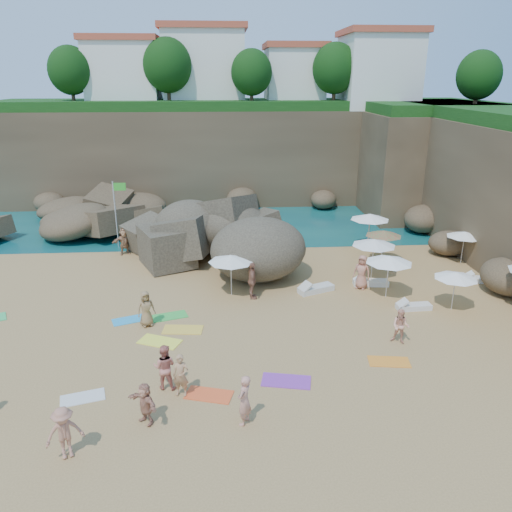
{
  "coord_description": "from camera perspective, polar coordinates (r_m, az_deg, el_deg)",
  "views": [
    {
      "loc": [
        0.36,
        -20.99,
        10.61
      ],
      "look_at": [
        2.0,
        3.0,
        2.0
      ],
      "focal_mm": 35.0,
      "sensor_mm": 36.0,
      "label": 1
    }
  ],
  "objects": [
    {
      "name": "ground",
      "position": [
        23.52,
        -4.4,
        -7.17
      ],
      "size": [
        120.0,
        120.0,
        0.0
      ],
      "primitive_type": "plane",
      "color": "tan",
      "rests_on": "ground"
    },
    {
      "name": "seawater",
      "position": [
        52.08,
        -4.27,
        7.9
      ],
      "size": [
        120.0,
        120.0,
        0.0
      ],
      "primitive_type": "plane",
      "color": "#0C4751",
      "rests_on": "ground"
    },
    {
      "name": "cliff_back",
      "position": [
        46.49,
        -1.89,
        11.52
      ],
      "size": [
        44.0,
        8.0,
        8.0
      ],
      "primitive_type": "cube",
      "color": "brown",
      "rests_on": "ground"
    },
    {
      "name": "cliff_corner",
      "position": [
        44.73,
        18.27,
        10.23
      ],
      "size": [
        10.0,
        12.0,
        8.0
      ],
      "primitive_type": "cube",
      "color": "brown",
      "rests_on": "ground"
    },
    {
      "name": "rock_promontory",
      "position": [
        40.12,
        -20.24,
        3.13
      ],
      "size": [
        12.0,
        7.0,
        2.0
      ],
      "primitive_type": null,
      "color": "brown",
      "rests_on": "ground"
    },
    {
      "name": "clifftop_buildings",
      "position": [
        46.86,
        -0.78,
        20.47
      ],
      "size": [
        28.48,
        9.48,
        7.0
      ],
      "color": "white",
      "rests_on": "cliff_back"
    },
    {
      "name": "clifftop_trees",
      "position": [
        40.76,
        2.47,
        20.59
      ],
      "size": [
        35.6,
        23.82,
        4.4
      ],
      "color": "#11380F",
      "rests_on": "ground"
    },
    {
      "name": "marina_masts",
      "position": [
        54.24,
        -22.35,
        10.19
      ],
      "size": [
        3.1,
        0.1,
        6.0
      ],
      "color": "white",
      "rests_on": "ground"
    },
    {
      "name": "rock_outcrop",
      "position": [
        30.73,
        -6.52,
        -0.63
      ],
      "size": [
        9.15,
        7.31,
        3.38
      ],
      "primitive_type": null,
      "rotation": [
        0.0,
        0.0,
        -0.12
      ],
      "color": "brown",
      "rests_on": "ground"
    },
    {
      "name": "flag_pole",
      "position": [
        33.81,
        -15.61,
        5.59
      ],
      "size": [
        0.85,
        0.09,
        4.37
      ],
      "color": "silver",
      "rests_on": "ground"
    },
    {
      "name": "parasol_0",
      "position": [
        28.14,
        0.17,
        1.6
      ],
      "size": [
        2.15,
        2.15,
        2.03
      ],
      "color": "silver",
      "rests_on": "ground"
    },
    {
      "name": "parasol_1",
      "position": [
        33.04,
        12.9,
        4.4
      ],
      "size": [
        2.5,
        2.5,
        2.36
      ],
      "color": "silver",
      "rests_on": "ground"
    },
    {
      "name": "parasol_2",
      "position": [
        28.11,
        13.33,
        1.52
      ],
      "size": [
        2.41,
        2.41,
        2.28
      ],
      "color": "silver",
      "rests_on": "ground"
    },
    {
      "name": "parasol_3",
      "position": [
        32.2,
        22.75,
        2.3
      ],
      "size": [
        2.11,
        2.11,
        1.99
      ],
      "color": "silver",
      "rests_on": "ground"
    },
    {
      "name": "parasol_4",
      "position": [
        34.28,
        25.18,
        3.7
      ],
      "size": [
        2.6,
        2.6,
        2.46
      ],
      "color": "silver",
      "rests_on": "ground"
    },
    {
      "name": "parasol_5",
      "position": [
        25.2,
        -2.89,
        -0.3
      ],
      "size": [
        2.3,
        2.3,
        2.18
      ],
      "color": "silver",
      "rests_on": "ground"
    },
    {
      "name": "parasol_6",
      "position": [
        30.7,
        14.4,
        2.54
      ],
      "size": [
        2.16,
        2.16,
        2.05
      ],
      "color": "silver",
      "rests_on": "ground"
    },
    {
      "name": "parasol_8",
      "position": [
        25.5,
        21.9,
        -2.07
      ],
      "size": [
        2.04,
        2.04,
        1.93
      ],
      "color": "silver",
      "rests_on": "ground"
    },
    {
      "name": "parasol_9",
      "position": [
        25.82,
        14.97,
        -0.38
      ],
      "size": [
        2.35,
        2.35,
        2.22
      ],
      "color": "silver",
      "rests_on": "ground"
    },
    {
      "name": "lounger_0",
      "position": [
        29.66,
        -2.75,
        -1.01
      ],
      "size": [
        1.76,
        0.75,
        0.27
      ],
      "primitive_type": "cube",
      "rotation": [
        0.0,
        0.0,
        -0.11
      ],
      "color": "white",
      "rests_on": "ground"
    },
    {
      "name": "lounger_1",
      "position": [
        32.48,
        3.24,
        0.83
      ],
      "size": [
        1.58,
        0.53,
        0.25
      ],
      "primitive_type": "cube",
      "rotation": [
        0.0,
        0.0,
        -0.0
      ],
      "color": "silver",
      "rests_on": "ground"
    },
    {
      "name": "lounger_2",
      "position": [
        27.75,
        12.97,
        -2.99
      ],
      "size": [
        1.91,
        0.79,
        0.29
      ],
      "primitive_type": "cube",
      "rotation": [
        0.0,
        0.0,
        -0.09
      ],
      "color": "white",
      "rests_on": "ground"
    },
    {
      "name": "lounger_3",
      "position": [
        26.43,
        6.87,
        -3.76
      ],
      "size": [
        2.04,
        1.36,
        0.3
      ],
      "primitive_type": "cube",
      "rotation": [
        0.0,
        0.0,
        0.41
      ],
      "color": "silver",
      "rests_on": "ground"
    },
    {
      "name": "lounger_4",
      "position": [
        30.1,
        24.18,
        -2.48
      ],
      "size": [
        1.83,
        0.84,
        0.27
      ],
      "primitive_type": "cube",
      "rotation": [
        0.0,
        0.0,
        -0.15
      ],
      "color": "white",
      "rests_on": "ground"
    },
    {
      "name": "lounger_5",
      "position": [
        25.51,
        17.58,
        -5.55
      ],
      "size": [
        1.7,
        0.64,
        0.26
      ],
      "primitive_type": "cube",
      "rotation": [
        0.0,
        0.0,
        0.05
      ],
      "color": "silver",
      "rests_on": "ground"
    },
    {
      "name": "towel_2",
      "position": [
        18.43,
        -5.38,
        -15.5
      ],
      "size": [
        1.81,
        1.24,
        0.03
      ],
      "primitive_type": "cube",
      "rotation": [
        0.0,
        0.0,
        -0.28
      ],
      "color": "#F95727",
      "rests_on": "ground"
    },
    {
      "name": "towel_4",
      "position": [
        21.93,
        -10.95,
        -9.58
      ],
      "size": [
        1.98,
        1.52,
        0.03
      ],
      "primitive_type": "cube",
      "rotation": [
        0.0,
        0.0,
        -0.41
      ],
      "color": "#FCFF43",
      "rests_on": "ground"
    },
    {
      "name": "towel_5",
      "position": [
        19.2,
        -19.2,
        -15.05
      ],
      "size": [
        1.65,
        1.13,
        0.03
      ],
      "primitive_type": "cube",
      "rotation": [
        0.0,
        0.0,
        0.28
      ],
      "color": "silver",
      "rests_on": "ground"
    },
    {
      "name": "towel_6",
      "position": [
        19.08,
        3.47,
        -14.07
      ],
      "size": [
        1.95,
        1.25,
        0.03
      ],
      "primitive_type": "cube",
      "rotation": [
        0.0,
        0.0,
        -0.2
      ],
      "color": "purple",
      "rests_on": "ground"
    },
    {
      "name": "towel_8",
      "position": [
        24.06,
        -14.25,
        -7.09
      ],
      "size": [
        1.72,
        1.26,
        0.03
      ],
      "primitive_type": "cube",
      "rotation": [
        0.0,
        0.0,
        0.36
      ],
      "color": "#289DD8",
      "rests_on": "ground"
    },
    {
      "name": "towel_10",
      "position": [
        20.85,
        14.96,
        -11.58
      ],
      "size": [
        1.7,
        1.02,
        0.03
      ],
      "primitive_type": "cube",
      "rotation": [
        0.0,
        0.0,
        -0.14
      ],
      "color": "orange",
      "rests_on": "ground"
    },
    {
      "name": "towel_11",
      "position": [
        24.02,
        -9.86,
        -6.8
      ],
      "size": [
        1.81,
        1.27,
        0.03
      ],
      "primitive_type": "cube",
      "rotation": [
        0.0,
        0.0,
        0.31
      ],
      "color": "green",
      "rests_on": "ground"
    },
    {
      "name": "towel_12",
      "position": [
        22.73,
        -8.36,
        -8.32
      ],
      "size": [
        1.84,
        1.05,
        0.03
      ],
      "primitive_type": "cube",
      "rotation": [
        0.0,
        0.0,
        -0.1
      ],
      "color": "yellow",
      "rests_on": "ground"
    },
    {
      "name": "person_stand_1",
      "position": [
        18.56,
        -10.41,
        -12.35
      ],
      "size": [
        0.93,
        0.77,
        1.72
      ],
      "primitive_type": "imported",
      "rotation": [
        0.0,
        0.0,
        2.99
      ],
      "color": "#CD7666",
      "rests_on": "ground"
    },
    {
      "name": "person_stand_2",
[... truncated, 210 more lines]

